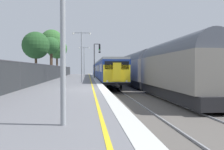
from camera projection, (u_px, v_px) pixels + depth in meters
ground at (134, 97)px, 17.92m from camera, size 17.40×110.00×1.21m
commuter_train_at_platform at (103, 70)px, 44.16m from camera, size 2.83×41.10×3.81m
freight_train_adjacent_track at (138, 68)px, 33.77m from camera, size 2.60×42.79×4.68m
signal_gantry at (96, 57)px, 39.82m from camera, size 1.10×0.24×5.56m
platform_lamp_near at (63, 7)px, 6.31m from camera, size 2.00×0.20×5.14m
platform_lamp_mid at (82, 53)px, 26.61m from camera, size 2.00×0.20×5.47m
platform_lamp_far at (84, 59)px, 46.90m from camera, size 2.00×0.20×5.67m
platform_back_fence at (20, 75)px, 17.08m from camera, size 0.07×99.00×1.97m
background_tree_left at (50, 46)px, 42.76m from camera, size 2.99×2.99×7.05m
background_tree_centre at (57, 49)px, 54.97m from camera, size 4.52×4.52×8.29m
background_tree_right at (36, 46)px, 34.34m from camera, size 3.79×3.79×6.66m
background_tree_back at (52, 41)px, 47.25m from camera, size 4.24×4.24×9.07m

